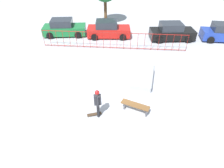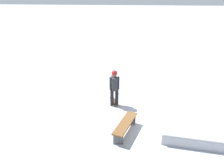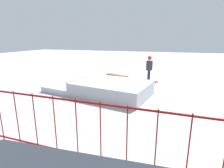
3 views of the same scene
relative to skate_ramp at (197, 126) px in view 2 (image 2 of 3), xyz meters
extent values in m
plane|color=#A8AAB2|center=(-1.55, -0.89, -0.32)|extent=(60.00, 60.00, 0.00)
cube|color=#B0B3BB|center=(-0.47, 0.08, 0.03)|extent=(3.99, 3.17, 0.70)
cylinder|color=gray|center=(1.30, -0.22, 0.38)|extent=(0.52, 2.58, 0.08)
cylinder|color=black|center=(-1.90, -3.07, 0.09)|extent=(0.15, 0.15, 0.82)
cylinder|color=black|center=(-1.85, -3.29, 0.09)|extent=(0.15, 0.15, 0.82)
cube|color=#2D2D33|center=(-1.87, -3.18, 0.80)|extent=(0.42, 0.30, 0.60)
cylinder|color=#2D2D33|center=(-1.91, -3.01, 0.80)|extent=(0.09, 0.09, 0.60)
cylinder|color=#2D2D33|center=(-1.84, -3.35, 0.80)|extent=(0.09, 0.09, 0.60)
sphere|color=tan|center=(-1.87, -3.18, 1.25)|extent=(0.22, 0.22, 0.22)
sphere|color=#A51919|center=(-1.87, -3.18, 1.28)|extent=(0.25, 0.25, 0.25)
cube|color=#3F2D1E|center=(-2.09, -3.21, -0.23)|extent=(0.82, 0.44, 0.02)
cylinder|color=silver|center=(-1.86, -3.01, -0.29)|extent=(0.06, 0.05, 0.06)
cylinder|color=silver|center=(-1.79, -3.23, -0.29)|extent=(0.06, 0.05, 0.06)
cylinder|color=silver|center=(-2.40, -3.18, -0.29)|extent=(0.06, 0.05, 0.06)
cylinder|color=silver|center=(-2.32, -3.40, -0.29)|extent=(0.06, 0.05, 0.06)
cube|color=brown|center=(0.13, -2.72, 0.13)|extent=(1.63, 0.97, 0.06)
cube|color=#4C4C51|center=(0.73, -2.96, -0.11)|extent=(0.08, 0.36, 0.42)
cube|color=#4C4C51|center=(-0.47, -2.47, -0.11)|extent=(0.08, 0.36, 0.42)
camera|label=1|loc=(-0.62, -10.56, 7.41)|focal=30.88mm
camera|label=2|loc=(7.45, -2.91, 5.45)|focal=38.43mm
camera|label=3|loc=(-3.19, 8.22, 2.47)|focal=28.68mm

